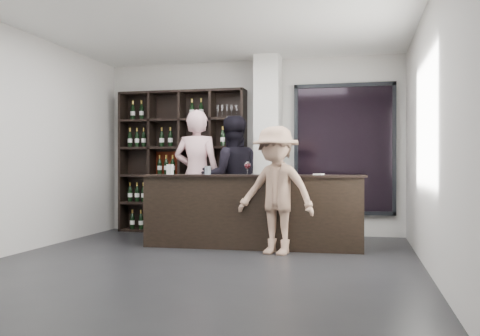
% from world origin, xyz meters
% --- Properties ---
extents(floor, '(5.00, 5.50, 0.01)m').
position_xyz_m(floor, '(0.00, 0.00, -0.01)').
color(floor, black).
rests_on(floor, ground).
extents(wine_shelf, '(2.20, 0.35, 2.40)m').
position_xyz_m(wine_shelf, '(-1.15, 2.57, 1.20)').
color(wine_shelf, black).
rests_on(wine_shelf, floor).
extents(structural_column, '(0.40, 0.40, 2.90)m').
position_xyz_m(structural_column, '(0.35, 2.47, 1.45)').
color(structural_column, silver).
rests_on(structural_column, floor).
extents(glass_panel, '(1.60, 0.08, 2.10)m').
position_xyz_m(glass_panel, '(1.55, 2.69, 1.40)').
color(glass_panel, black).
rests_on(glass_panel, floor).
extents(tasting_counter, '(3.06, 0.64, 1.01)m').
position_xyz_m(tasting_counter, '(0.35, 1.27, 0.51)').
color(tasting_counter, black).
rests_on(tasting_counter, floor).
extents(taster_pink, '(0.73, 0.49, 1.98)m').
position_xyz_m(taster_pink, '(-0.65, 1.85, 0.99)').
color(taster_pink, '#D4A0A5').
rests_on(taster_pink, floor).
extents(taster_black, '(1.12, 1.01, 1.89)m').
position_xyz_m(taster_black, '(-0.10, 1.85, 0.94)').
color(taster_black, black).
rests_on(taster_black, floor).
extents(customer, '(1.19, 0.90, 1.63)m').
position_xyz_m(customer, '(0.75, 0.82, 0.82)').
color(customer, '#A07A62').
rests_on(customer, floor).
extents(wine_glass, '(0.10, 0.10, 0.21)m').
position_xyz_m(wine_glass, '(0.29, 1.20, 1.11)').
color(wine_glass, white).
rests_on(wine_glass, tasting_counter).
extents(spit_cup, '(0.11, 0.11, 0.12)m').
position_xyz_m(spit_cup, '(-0.27, 1.19, 1.07)').
color(spit_cup, silver).
rests_on(spit_cup, tasting_counter).
extents(napkin_stack, '(0.15, 0.15, 0.02)m').
position_xyz_m(napkin_stack, '(1.26, 1.26, 1.02)').
color(napkin_stack, white).
rests_on(napkin_stack, tasting_counter).
extents(card_stand, '(0.11, 0.08, 0.14)m').
position_xyz_m(card_stand, '(-0.83, 1.18, 1.08)').
color(card_stand, white).
rests_on(card_stand, tasting_counter).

